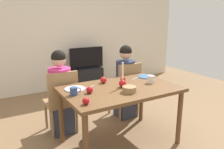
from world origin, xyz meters
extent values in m
plane|color=brown|center=(0.00, 0.00, 0.00)|extent=(7.68, 7.68, 0.00)
cube|color=beige|center=(0.00, 2.60, 1.30)|extent=(6.40, 0.10, 2.60)
cube|color=brown|center=(0.00, 0.00, 0.73)|extent=(1.40, 0.90, 0.04)
cylinder|color=brown|center=(-0.64, -0.39, 0.35)|extent=(0.06, 0.06, 0.71)
cylinder|color=brown|center=(0.64, -0.39, 0.35)|extent=(0.06, 0.06, 0.71)
cylinder|color=brown|center=(-0.64, 0.39, 0.35)|extent=(0.06, 0.06, 0.71)
cylinder|color=brown|center=(0.64, 0.39, 0.35)|extent=(0.06, 0.06, 0.71)
cube|color=#99754C|center=(-0.55, 0.69, 0.43)|extent=(0.40, 0.40, 0.04)
cube|color=#99754C|center=(-0.55, 0.51, 0.68)|extent=(0.40, 0.04, 0.45)
cylinder|color=#99754C|center=(-0.38, 0.86, 0.21)|extent=(0.04, 0.04, 0.41)
cylinder|color=#99754C|center=(-0.72, 0.86, 0.21)|extent=(0.04, 0.04, 0.41)
cylinder|color=#99754C|center=(-0.38, 0.52, 0.21)|extent=(0.04, 0.04, 0.41)
cylinder|color=#99754C|center=(-0.72, 0.52, 0.21)|extent=(0.04, 0.04, 0.41)
cube|color=#99754C|center=(0.50, 0.69, 0.43)|extent=(0.40, 0.40, 0.04)
cube|color=#99754C|center=(0.50, 0.51, 0.68)|extent=(0.40, 0.04, 0.45)
cylinder|color=#99754C|center=(0.67, 0.86, 0.21)|extent=(0.04, 0.04, 0.41)
cylinder|color=#99754C|center=(0.33, 0.86, 0.21)|extent=(0.04, 0.04, 0.41)
cylinder|color=#99754C|center=(0.67, 0.52, 0.21)|extent=(0.04, 0.04, 0.41)
cylinder|color=#99754C|center=(0.33, 0.52, 0.21)|extent=(0.04, 0.04, 0.41)
cube|color=#33384C|center=(-0.55, 0.64, 0.23)|extent=(0.28, 0.28, 0.45)
cylinder|color=#D1337A|center=(-0.55, 0.64, 0.69)|extent=(0.30, 0.30, 0.48)
sphere|color=tan|center=(-0.55, 0.64, 1.04)|extent=(0.19, 0.19, 0.19)
sphere|color=black|center=(-0.55, 0.64, 1.07)|extent=(0.19, 0.19, 0.19)
cube|color=#33384C|center=(0.50, 0.64, 0.23)|extent=(0.28, 0.28, 0.45)
cylinder|color=#282D47|center=(0.50, 0.64, 0.69)|extent=(0.30, 0.30, 0.48)
sphere|color=tan|center=(0.50, 0.64, 1.04)|extent=(0.19, 0.19, 0.19)
sphere|color=black|center=(0.50, 0.64, 1.07)|extent=(0.19, 0.19, 0.19)
cube|color=black|center=(0.57, 2.30, 0.24)|extent=(0.64, 0.40, 0.48)
cube|color=black|center=(0.57, 2.30, 0.71)|extent=(0.79, 0.04, 0.46)
cube|color=black|center=(0.57, 2.30, 0.71)|extent=(0.76, 0.05, 0.46)
sphere|color=red|center=(0.03, 0.00, 0.80)|extent=(0.09, 0.09, 0.09)
cylinder|color=#EFE5C6|center=(0.03, 0.00, 0.95)|extent=(0.02, 0.02, 0.22)
cylinder|color=silver|center=(-0.50, 0.21, 0.76)|extent=(0.24, 0.24, 0.01)
cylinder|color=teal|center=(0.58, 0.23, 0.76)|extent=(0.24, 0.24, 0.01)
cylinder|color=#33477F|center=(-0.59, 0.03, 0.80)|extent=(0.08, 0.08, 0.09)
torus|color=#33477F|center=(-0.53, 0.03, 0.80)|extent=(0.06, 0.01, 0.06)
cylinder|color=silver|center=(0.45, -0.03, 0.80)|extent=(0.09, 0.09, 0.10)
torus|color=silver|center=(0.51, -0.03, 0.80)|extent=(0.07, 0.01, 0.07)
cube|color=silver|center=(-0.34, 0.20, 0.75)|extent=(0.18, 0.05, 0.01)
cube|color=silver|center=(0.41, 0.24, 0.75)|extent=(0.18, 0.07, 0.01)
cylinder|color=#99754C|center=(0.00, -0.20, 0.78)|extent=(0.16, 0.16, 0.07)
sphere|color=red|center=(-0.58, -0.29, 0.79)|extent=(0.07, 0.07, 0.07)
sphere|color=#AE1517|center=(0.17, 0.21, 0.79)|extent=(0.07, 0.07, 0.07)
sphere|color=red|center=(-0.09, 0.27, 0.79)|extent=(0.08, 0.08, 0.08)
sphere|color=red|center=(-0.41, 0.00, 0.79)|extent=(0.08, 0.08, 0.08)
camera|label=1|loc=(-1.38, -2.18, 1.58)|focal=35.47mm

